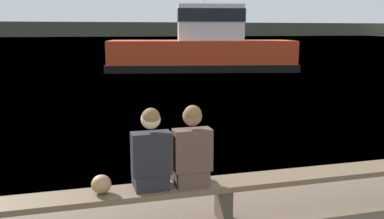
{
  "coord_description": "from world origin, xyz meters",
  "views": [
    {
      "loc": [
        -1.69,
        -1.43,
        2.35
      ],
      "look_at": [
        0.49,
        6.3,
        0.85
      ],
      "focal_mm": 40.0,
      "sensor_mm": 36.0,
      "label": 1
    }
  ],
  "objects_px": {
    "person_right": "(192,151)",
    "shopping_bag": "(101,184)",
    "person_left": "(151,155)",
    "tugboat_red": "(203,50)",
    "bench_main": "(224,188)"
  },
  "relations": [
    {
      "from": "person_left",
      "to": "tugboat_red",
      "type": "relative_size",
      "value": 0.09
    },
    {
      "from": "person_left",
      "to": "person_right",
      "type": "bearing_deg",
      "value": -0.05
    },
    {
      "from": "bench_main",
      "to": "person_right",
      "type": "height_order",
      "value": "person_right"
    },
    {
      "from": "person_right",
      "to": "shopping_bag",
      "type": "height_order",
      "value": "person_right"
    },
    {
      "from": "shopping_bag",
      "to": "bench_main",
      "type": "bearing_deg",
      "value": -0.77
    },
    {
      "from": "bench_main",
      "to": "tugboat_red",
      "type": "height_order",
      "value": "tugboat_red"
    },
    {
      "from": "bench_main",
      "to": "person_right",
      "type": "xyz_separation_m",
      "value": [
        -0.41,
        0.01,
        0.51
      ]
    },
    {
      "from": "shopping_bag",
      "to": "tugboat_red",
      "type": "bearing_deg",
      "value": 69.59
    },
    {
      "from": "person_left",
      "to": "tugboat_red",
      "type": "xyz_separation_m",
      "value": [
        6.66,
        19.47,
        0.28
      ]
    },
    {
      "from": "bench_main",
      "to": "tugboat_red",
      "type": "bearing_deg",
      "value": 73.53
    },
    {
      "from": "bench_main",
      "to": "shopping_bag",
      "type": "distance_m",
      "value": 1.5
    },
    {
      "from": "person_right",
      "to": "tugboat_red",
      "type": "height_order",
      "value": "tugboat_red"
    },
    {
      "from": "person_left",
      "to": "tugboat_red",
      "type": "distance_m",
      "value": 20.58
    },
    {
      "from": "shopping_bag",
      "to": "tugboat_red",
      "type": "relative_size",
      "value": 0.02
    },
    {
      "from": "shopping_bag",
      "to": "tugboat_red",
      "type": "xyz_separation_m",
      "value": [
        7.24,
        19.46,
        0.59
      ]
    }
  ]
}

